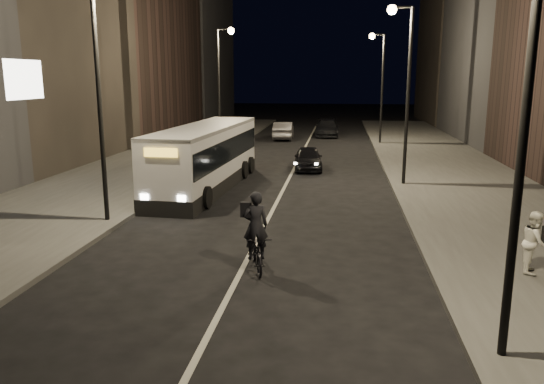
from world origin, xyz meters
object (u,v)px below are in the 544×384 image
(car_far, at_px, (327,128))
(streetlight_left_near, at_px, (105,70))
(car_near, at_px, (308,158))
(pedestrian_woman, at_px, (535,242))
(city_bus, at_px, (206,155))
(streetlight_right_far, at_px, (379,73))
(streetlight_right_near, at_px, (514,63))
(car_mid, at_px, (283,131))
(cyclist_on_bicycle, at_px, (256,244))
(streetlight_right_mid, at_px, (403,71))
(streetlight_left_far, at_px, (222,73))

(car_far, bearing_deg, streetlight_left_near, -104.19)
(car_near, bearing_deg, pedestrian_woman, -71.12)
(city_bus, bearing_deg, streetlight_right_far, 65.96)
(car_far, bearing_deg, car_near, -93.30)
(streetlight_right_far, bearing_deg, car_near, -111.00)
(streetlight_right_near, xyz_separation_m, city_bus, (-8.93, 14.46, -3.77))
(car_far, bearing_deg, car_mid, -142.35)
(cyclist_on_bicycle, height_order, car_far, cyclist_on_bicycle)
(cyclist_on_bicycle, relative_size, pedestrian_woman, 1.36)
(pedestrian_woman, relative_size, car_far, 0.33)
(streetlight_right_near, xyz_separation_m, car_mid, (-7.48, 34.62, -4.63))
(streetlight_right_far, distance_m, car_near, 13.50)
(streetlight_left_near, height_order, city_bus, streetlight_left_near)
(streetlight_left_near, distance_m, car_near, 14.44)
(streetlight_right_mid, distance_m, car_mid, 20.60)
(streetlight_left_near, height_order, cyclist_on_bicycle, streetlight_left_near)
(city_bus, distance_m, car_near, 7.29)
(streetlight_right_far, xyz_separation_m, car_near, (-4.53, -11.81, -4.72))
(city_bus, bearing_deg, car_mid, 88.83)
(streetlight_right_far, xyz_separation_m, cyclist_on_bicycle, (-4.93, -27.89, -4.62))
(car_near, relative_size, car_far, 0.77)
(streetlight_left_far, bearing_deg, car_far, 59.67)
(streetlight_right_far, bearing_deg, streetlight_left_far, -150.64)
(streetlight_left_near, distance_m, city_bus, 7.67)
(streetlight_right_mid, bearing_deg, streetlight_left_far, 136.84)
(car_near, height_order, car_far, car_far)
(streetlight_right_near, height_order, streetlight_left_near, same)
(streetlight_left_far, bearing_deg, streetlight_left_near, -90.00)
(streetlight_right_near, relative_size, car_mid, 1.84)
(cyclist_on_bicycle, xyz_separation_m, pedestrian_woman, (7.20, 0.36, 0.23))
(city_bus, bearing_deg, streetlight_right_mid, 12.74)
(streetlight_right_mid, distance_m, cyclist_on_bicycle, 13.68)
(streetlight_left_near, distance_m, pedestrian_woman, 14.11)
(streetlight_left_near, bearing_deg, streetlight_right_near, -36.88)
(streetlight_left_far, bearing_deg, car_mid, 69.75)
(city_bus, bearing_deg, cyclist_on_bicycle, -65.93)
(streetlight_left_near, xyz_separation_m, city_bus, (1.73, 6.46, -3.77))
(streetlight_right_mid, relative_size, car_mid, 1.84)
(streetlight_right_near, xyz_separation_m, streetlight_left_near, (-10.66, 8.00, 0.00))
(streetlight_right_far, xyz_separation_m, city_bus, (-8.93, -17.54, -3.77))
(streetlight_left_far, bearing_deg, pedestrian_woman, -59.02)
(streetlight_right_near, bearing_deg, car_near, 102.65)
(streetlight_right_mid, height_order, car_far, streetlight_right_mid)
(pedestrian_woman, xyz_separation_m, car_near, (-6.80, 15.73, -0.33))
(streetlight_right_mid, relative_size, streetlight_left_far, 1.00)
(cyclist_on_bicycle, bearing_deg, city_bus, 94.91)
(streetlight_right_far, height_order, car_mid, streetlight_right_far)
(streetlight_right_near, distance_m, city_bus, 17.41)
(streetlight_right_near, bearing_deg, pedestrian_woman, 63.05)
(streetlight_left_near, bearing_deg, city_bus, 74.99)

